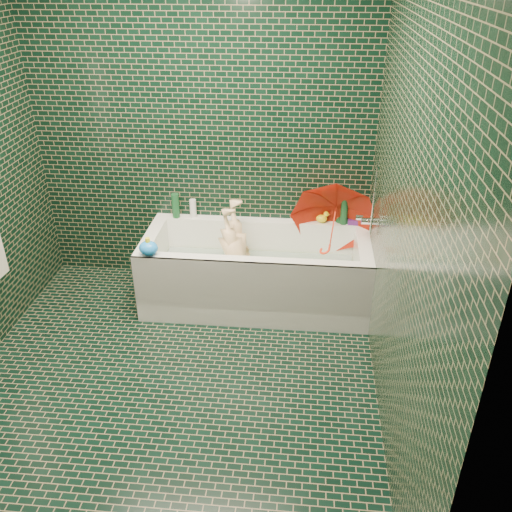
# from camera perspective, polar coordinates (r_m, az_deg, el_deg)

# --- Properties ---
(floor) EXTENTS (2.80, 2.80, 0.00)m
(floor) POSITION_cam_1_polar(r_m,az_deg,el_deg) (3.60, -8.97, -13.23)
(floor) COLOR black
(floor) RESTS_ON ground
(wall_back) EXTENTS (2.80, 0.00, 2.80)m
(wall_back) POSITION_cam_1_polar(r_m,az_deg,el_deg) (4.20, -5.76, 13.04)
(wall_back) COLOR black
(wall_back) RESTS_ON floor
(wall_front) EXTENTS (2.80, 0.00, 2.80)m
(wall_front) POSITION_cam_1_polar(r_m,az_deg,el_deg) (1.81, -22.64, -12.98)
(wall_front) COLOR black
(wall_front) RESTS_ON floor
(wall_right) EXTENTS (0.00, 2.80, 2.80)m
(wall_right) POSITION_cam_1_polar(r_m,az_deg,el_deg) (2.85, 15.28, 4.20)
(wall_right) COLOR black
(wall_right) RESTS_ON floor
(bathtub) EXTENTS (1.70, 0.75, 0.55)m
(bathtub) POSITION_cam_1_polar(r_m,az_deg,el_deg) (4.20, -0.01, -2.35)
(bathtub) COLOR white
(bathtub) RESTS_ON floor
(bath_mat) EXTENTS (1.35, 0.47, 0.01)m
(bath_mat) POSITION_cam_1_polar(r_m,az_deg,el_deg) (4.24, 0.02, -2.86)
(bath_mat) COLOR #55D029
(bath_mat) RESTS_ON bathtub
(water) EXTENTS (1.48, 0.53, 0.00)m
(water) POSITION_cam_1_polar(r_m,az_deg,el_deg) (4.17, 0.02, -1.18)
(water) COLOR silver
(water) RESTS_ON bathtub
(faucet) EXTENTS (0.18, 0.19, 0.55)m
(faucet) POSITION_cam_1_polar(r_m,az_deg,el_deg) (3.95, 11.87, 4.13)
(faucet) COLOR silver
(faucet) RESTS_ON wall_right
(child) EXTENTS (1.03, 0.59, 0.32)m
(child) POSITION_cam_1_polar(r_m,az_deg,el_deg) (4.21, -1.96, -0.66)
(child) COLOR beige
(child) RESTS_ON bathtub
(umbrella) EXTENTS (0.88, 0.85, 0.90)m
(umbrella) POSITION_cam_1_polar(r_m,az_deg,el_deg) (4.10, 8.08, 2.95)
(umbrella) COLOR red
(umbrella) RESTS_ON bathtub
(soap_bottle_a) EXTENTS (0.09, 0.09, 0.23)m
(soap_bottle_a) POSITION_cam_1_polar(r_m,az_deg,el_deg) (4.35, 10.82, 3.35)
(soap_bottle_a) COLOR white
(soap_bottle_a) RESTS_ON bathtub
(soap_bottle_b) EXTENTS (0.09, 0.09, 0.18)m
(soap_bottle_b) POSITION_cam_1_polar(r_m,az_deg,el_deg) (4.31, 10.15, 3.18)
(soap_bottle_b) COLOR #501E73
(soap_bottle_b) RESTS_ON bathtub
(soap_bottle_c) EXTENTS (0.14, 0.14, 0.17)m
(soap_bottle_c) POSITION_cam_1_polar(r_m,az_deg,el_deg) (4.32, 9.15, 3.34)
(soap_bottle_c) COLOR #154A25
(soap_bottle_c) RESTS_ON bathtub
(bottle_right_tall) EXTENTS (0.07, 0.07, 0.23)m
(bottle_right_tall) POSITION_cam_1_polar(r_m,az_deg,el_deg) (4.28, 9.29, 4.75)
(bottle_right_tall) COLOR #154A25
(bottle_right_tall) RESTS_ON bathtub
(bottle_right_pump) EXTENTS (0.06, 0.06, 0.18)m
(bottle_right_pump) POSITION_cam_1_polar(r_m,az_deg,el_deg) (4.30, 11.14, 4.34)
(bottle_right_pump) COLOR silver
(bottle_right_pump) RESTS_ON bathtub
(bottle_left_tall) EXTENTS (0.06, 0.06, 0.20)m
(bottle_left_tall) POSITION_cam_1_polar(r_m,az_deg,el_deg) (4.39, -8.46, 5.25)
(bottle_left_tall) COLOR #154A25
(bottle_left_tall) RESTS_ON bathtub
(bottle_left_short) EXTENTS (0.07, 0.07, 0.15)m
(bottle_left_short) POSITION_cam_1_polar(r_m,az_deg,el_deg) (4.38, -6.64, 5.00)
(bottle_left_short) COLOR white
(bottle_left_short) RESTS_ON bathtub
(rubber_duck) EXTENTS (0.11, 0.08, 0.09)m
(rubber_duck) POSITION_cam_1_polar(r_m,az_deg,el_deg) (4.31, 7.01, 4.03)
(rubber_duck) COLOR yellow
(rubber_duck) RESTS_ON bathtub
(bath_toy) EXTENTS (0.14, 0.11, 0.13)m
(bath_toy) POSITION_cam_1_polar(r_m,az_deg,el_deg) (3.86, -11.26, 0.84)
(bath_toy) COLOR #1C83FC
(bath_toy) RESTS_ON bathtub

